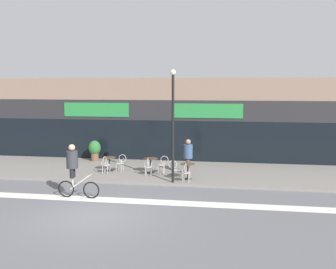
{
  "coord_description": "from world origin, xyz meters",
  "views": [
    {
      "loc": [
        4.67,
        -12.82,
        4.6
      ],
      "look_at": [
        1.6,
        6.46,
        2.14
      ],
      "focal_mm": 42.0,
      "sensor_mm": 36.0,
      "label": 1
    }
  ],
  "objects_px": {
    "bistro_table_2": "(188,168)",
    "cyclist_0": "(74,167)",
    "bistro_table_1": "(151,162)",
    "cafe_chair_0_side": "(121,162)",
    "cafe_chair_2_side": "(175,168)",
    "lamp_post": "(173,118)",
    "bistro_table_0": "(109,161)",
    "planter_pot": "(95,149)",
    "cafe_chair_1_near": "(148,165)",
    "cafe_chair_2_near": "(186,171)",
    "cafe_chair_1_side": "(163,163)",
    "pedestrian_near_end": "(188,153)",
    "cafe_chair_0_near": "(105,164)"
  },
  "relations": [
    {
      "from": "cafe_chair_1_near",
      "to": "bistro_table_0",
      "type": "bearing_deg",
      "value": 68.02
    },
    {
      "from": "cafe_chair_1_near",
      "to": "cyclist_0",
      "type": "xyz_separation_m",
      "value": [
        -2.29,
        -3.85,
        0.67
      ]
    },
    {
      "from": "cafe_chair_2_side",
      "to": "cyclist_0",
      "type": "xyz_separation_m",
      "value": [
        -3.68,
        -3.4,
        0.67
      ]
    },
    {
      "from": "bistro_table_0",
      "to": "cafe_chair_0_side",
      "type": "distance_m",
      "value": 0.63
    },
    {
      "from": "cafe_chair_0_side",
      "to": "cafe_chair_0_near",
      "type": "bearing_deg",
      "value": 49.92
    },
    {
      "from": "bistro_table_1",
      "to": "pedestrian_near_end",
      "type": "bearing_deg",
      "value": 2.49
    },
    {
      "from": "lamp_post",
      "to": "cafe_chair_2_side",
      "type": "bearing_deg",
      "value": 91.27
    },
    {
      "from": "bistro_table_1",
      "to": "lamp_post",
      "type": "bearing_deg",
      "value": -51.66
    },
    {
      "from": "bistro_table_2",
      "to": "cafe_chair_1_near",
      "type": "bearing_deg",
      "value": 167.66
    },
    {
      "from": "bistro_table_1",
      "to": "cafe_chair_2_side",
      "type": "distance_m",
      "value": 1.76
    },
    {
      "from": "cyclist_0",
      "to": "cafe_chair_1_side",
      "type": "bearing_deg",
      "value": 57.62
    },
    {
      "from": "cafe_chair_0_near",
      "to": "cafe_chair_1_side",
      "type": "distance_m",
      "value": 2.91
    },
    {
      "from": "bistro_table_1",
      "to": "pedestrian_near_end",
      "type": "xyz_separation_m",
      "value": [
        1.91,
        0.08,
        0.51
      ]
    },
    {
      "from": "bistro_table_2",
      "to": "pedestrian_near_end",
      "type": "relative_size",
      "value": 0.42
    },
    {
      "from": "cyclist_0",
      "to": "bistro_table_1",
      "type": "bearing_deg",
      "value": 63.62
    },
    {
      "from": "bistro_table_1",
      "to": "cafe_chair_2_near",
      "type": "height_order",
      "value": "cafe_chair_2_near"
    },
    {
      "from": "bistro_table_0",
      "to": "planter_pot",
      "type": "bearing_deg",
      "value": 123.95
    },
    {
      "from": "bistro_table_2",
      "to": "cafe_chair_1_near",
      "type": "distance_m",
      "value": 2.06
    },
    {
      "from": "planter_pot",
      "to": "cyclist_0",
      "type": "relative_size",
      "value": 0.55
    },
    {
      "from": "cafe_chair_1_near",
      "to": "pedestrian_near_end",
      "type": "height_order",
      "value": "pedestrian_near_end"
    },
    {
      "from": "cyclist_0",
      "to": "cafe_chair_0_side",
      "type": "bearing_deg",
      "value": 82.26
    },
    {
      "from": "planter_pot",
      "to": "pedestrian_near_end",
      "type": "height_order",
      "value": "pedestrian_near_end"
    },
    {
      "from": "bistro_table_1",
      "to": "planter_pot",
      "type": "height_order",
      "value": "planter_pot"
    },
    {
      "from": "cafe_chair_1_near",
      "to": "cafe_chair_2_near",
      "type": "distance_m",
      "value": 2.27
    },
    {
      "from": "bistro_table_2",
      "to": "cyclist_0",
      "type": "relative_size",
      "value": 0.34
    },
    {
      "from": "bistro_table_0",
      "to": "cafe_chair_0_near",
      "type": "bearing_deg",
      "value": -90.73
    },
    {
      "from": "cafe_chair_0_side",
      "to": "cafe_chair_2_side",
      "type": "xyz_separation_m",
      "value": [
        3.01,
        -1.18,
        0.0
      ]
    },
    {
      "from": "cafe_chair_1_side",
      "to": "lamp_post",
      "type": "bearing_deg",
      "value": 115.06
    },
    {
      "from": "bistro_table_0",
      "to": "cafe_chair_1_near",
      "type": "distance_m",
      "value": 2.36
    },
    {
      "from": "bistro_table_2",
      "to": "cafe_chair_0_side",
      "type": "distance_m",
      "value": 3.82
    },
    {
      "from": "bistro_table_0",
      "to": "bistro_table_1",
      "type": "distance_m",
      "value": 2.24
    },
    {
      "from": "bistro_table_0",
      "to": "cafe_chair_1_near",
      "type": "bearing_deg",
      "value": -18.24
    },
    {
      "from": "cafe_chair_1_side",
      "to": "cafe_chair_2_near",
      "type": "relative_size",
      "value": 1.0
    },
    {
      "from": "bistro_table_1",
      "to": "cafe_chair_1_side",
      "type": "height_order",
      "value": "cafe_chair_1_side"
    },
    {
      "from": "cafe_chair_0_side",
      "to": "planter_pot",
      "type": "height_order",
      "value": "planter_pot"
    },
    {
      "from": "planter_pot",
      "to": "cafe_chair_0_near",
      "type": "bearing_deg",
      "value": -61.78
    },
    {
      "from": "cafe_chair_2_side",
      "to": "lamp_post",
      "type": "height_order",
      "value": "lamp_post"
    },
    {
      "from": "bistro_table_2",
      "to": "cafe_chair_1_near",
      "type": "relative_size",
      "value": 0.84
    },
    {
      "from": "cyclist_0",
      "to": "pedestrian_near_end",
      "type": "xyz_separation_m",
      "value": [
        4.2,
        4.56,
        -0.13
      ]
    },
    {
      "from": "cafe_chair_0_near",
      "to": "cafe_chair_2_near",
      "type": "bearing_deg",
      "value": -99.44
    },
    {
      "from": "bistro_table_1",
      "to": "pedestrian_near_end",
      "type": "relative_size",
      "value": 0.43
    },
    {
      "from": "cafe_chair_0_side",
      "to": "cyclist_0",
      "type": "height_order",
      "value": "cyclist_0"
    },
    {
      "from": "bistro_table_1",
      "to": "planter_pot",
      "type": "relative_size",
      "value": 0.62
    },
    {
      "from": "cafe_chair_1_near",
      "to": "cafe_chair_2_side",
      "type": "xyz_separation_m",
      "value": [
        1.39,
        -0.45,
        0.0
      ]
    },
    {
      "from": "cafe_chair_0_side",
      "to": "cafe_chair_2_near",
      "type": "bearing_deg",
      "value": 159.24
    },
    {
      "from": "cafe_chair_2_near",
      "to": "lamp_post",
      "type": "relative_size",
      "value": 0.17
    },
    {
      "from": "cafe_chair_2_near",
      "to": "bistro_table_0",
      "type": "bearing_deg",
      "value": 73.0
    },
    {
      "from": "bistro_table_1",
      "to": "cafe_chair_0_side",
      "type": "xyz_separation_m",
      "value": [
        -1.61,
        0.11,
        -0.03
      ]
    },
    {
      "from": "cafe_chair_2_near",
      "to": "lamp_post",
      "type": "distance_m",
      "value": 2.55
    },
    {
      "from": "cafe_chair_1_near",
      "to": "cafe_chair_0_side",
      "type": "bearing_deg",
      "value": 61.91
    }
  ]
}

